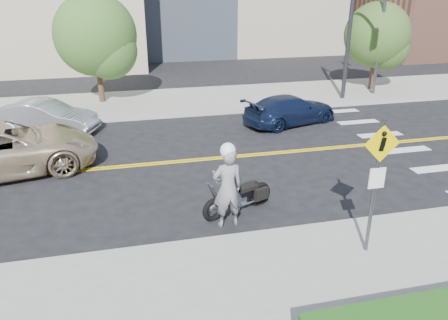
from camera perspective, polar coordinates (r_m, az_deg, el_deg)
name	(u,v)px	position (r m, az deg, el deg)	size (l,w,h in m)	color
ground_plane	(151,164)	(14.65, -9.47, -0.52)	(120.00, 120.00, 0.00)	black
sidewalk_far	(139,104)	(21.73, -11.04, 7.23)	(60.00, 5.00, 0.15)	#9E9B91
lamp_post	(384,13)	(23.73, 20.12, 17.61)	(0.16, 0.16, 8.00)	#4C4C51
traffic_light	(363,3)	(21.45, 17.67, 18.92)	(0.28, 4.50, 7.00)	black
pedestrian_sign	(377,175)	(9.45, 19.34, -1.87)	(0.78, 0.08, 3.00)	#4C4C51
motorcyclist	(228,186)	(10.48, 0.49, -3.36)	(0.78, 0.55, 2.17)	#B0AFB4
motorcycle	(238,190)	(11.30, 1.87, -3.89)	(2.08, 0.63, 1.26)	black
suv	(1,149)	(15.16, -27.12, 1.30)	(2.67, 5.80, 1.61)	#C2AD8E
parked_car_silver	(45,118)	(18.51, -22.37, 5.15)	(1.40, 4.01, 1.32)	#A6A8AD
parked_car_blue	(290,110)	(18.61, 8.67, 6.52)	(1.69, 4.16, 1.21)	#162244
tree_far_a	(95,35)	(21.73, -16.46, 15.37)	(3.79, 3.79, 5.17)	#382619
tree_far_b	(377,35)	(24.94, 19.35, 15.14)	(3.37, 3.37, 4.66)	#382619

